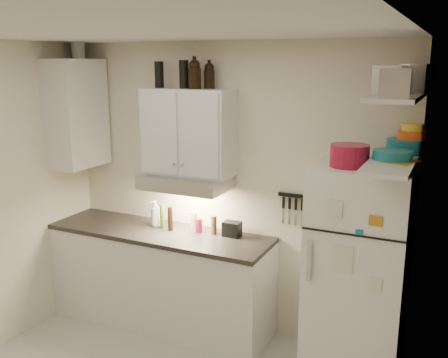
% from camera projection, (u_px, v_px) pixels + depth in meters
% --- Properties ---
extents(ceiling, '(3.20, 3.00, 0.02)m').
position_uv_depth(ceiling, '(118.00, 28.00, 2.88)').
color(ceiling, white).
rests_on(ceiling, ground).
extents(back_wall, '(3.20, 0.02, 2.60)m').
position_uv_depth(back_wall, '(228.00, 189.00, 4.51)').
color(back_wall, beige).
rests_on(back_wall, ground).
extents(right_wall, '(0.02, 3.00, 2.60)m').
position_uv_depth(right_wall, '(391.00, 291.00, 2.50)').
color(right_wall, beige).
rests_on(right_wall, ground).
extents(base_cabinet, '(2.10, 0.60, 0.88)m').
position_uv_depth(base_cabinet, '(161.00, 279.00, 4.66)').
color(base_cabinet, silver).
rests_on(base_cabinet, floor).
extents(countertop, '(2.10, 0.62, 0.04)m').
position_uv_depth(countertop, '(159.00, 233.00, 4.56)').
color(countertop, '#2A2724').
rests_on(countertop, base_cabinet).
extents(upper_cabinet, '(0.80, 0.33, 0.75)m').
position_uv_depth(upper_cabinet, '(189.00, 132.00, 4.36)').
color(upper_cabinet, silver).
rests_on(upper_cabinet, back_wall).
extents(side_cabinet, '(0.33, 0.55, 1.00)m').
position_uv_depth(side_cabinet, '(76.00, 113.00, 4.69)').
color(side_cabinet, silver).
rests_on(side_cabinet, left_wall).
extents(range_hood, '(0.76, 0.46, 0.12)m').
position_uv_depth(range_hood, '(186.00, 182.00, 4.40)').
color(range_hood, silver).
rests_on(range_hood, back_wall).
extents(fridge, '(0.70, 0.68, 1.70)m').
position_uv_depth(fridge, '(358.00, 275.00, 3.78)').
color(fridge, white).
rests_on(fridge, floor).
extents(shelf_hi, '(0.30, 0.95, 0.03)m').
position_uv_depth(shelf_hi, '(397.00, 97.00, 3.27)').
color(shelf_hi, silver).
rests_on(shelf_hi, right_wall).
extents(shelf_lo, '(0.30, 0.95, 0.03)m').
position_uv_depth(shelf_lo, '(392.00, 162.00, 3.37)').
color(shelf_lo, silver).
rests_on(shelf_lo, right_wall).
extents(knife_strip, '(0.42, 0.02, 0.03)m').
position_uv_depth(knife_strip, '(302.00, 197.00, 4.19)').
color(knife_strip, black).
rests_on(knife_strip, back_wall).
extents(dutch_oven, '(0.36, 0.36, 0.16)m').
position_uv_depth(dutch_oven, '(349.00, 156.00, 3.51)').
color(dutch_oven, maroon).
rests_on(dutch_oven, fridge).
extents(book_stack, '(0.25, 0.28, 0.08)m').
position_uv_depth(book_stack, '(400.00, 167.00, 3.32)').
color(book_stack, '#C37A18').
rests_on(book_stack, fridge).
extents(spice_jar, '(0.06, 0.06, 0.09)m').
position_uv_depth(spice_jar, '(376.00, 162.00, 3.47)').
color(spice_jar, silver).
rests_on(spice_jar, fridge).
extents(stock_pot, '(0.32, 0.32, 0.19)m').
position_uv_depth(stock_pot, '(414.00, 78.00, 3.46)').
color(stock_pot, silver).
rests_on(stock_pot, shelf_hi).
extents(tin_a, '(0.21, 0.19, 0.19)m').
position_uv_depth(tin_a, '(390.00, 80.00, 3.23)').
color(tin_a, '#AAAAAD').
rests_on(tin_a, shelf_hi).
extents(tin_b, '(0.18, 0.18, 0.17)m').
position_uv_depth(tin_b, '(395.00, 83.00, 2.90)').
color(tin_b, '#AAAAAD').
rests_on(tin_b, shelf_hi).
extents(bowl_teal, '(0.26, 0.26, 0.10)m').
position_uv_depth(bowl_teal, '(405.00, 146.00, 3.61)').
color(bowl_teal, '#17727F').
rests_on(bowl_teal, shelf_lo).
extents(bowl_orange, '(0.21, 0.21, 0.06)m').
position_uv_depth(bowl_orange, '(412.00, 135.00, 3.60)').
color(bowl_orange, '#E45015').
rests_on(bowl_orange, bowl_teal).
extents(bowl_yellow, '(0.16, 0.16, 0.05)m').
position_uv_depth(bowl_yellow, '(413.00, 127.00, 3.59)').
color(bowl_yellow, yellow).
rests_on(bowl_yellow, bowl_orange).
extents(plates, '(0.34, 0.34, 0.07)m').
position_uv_depth(plates, '(393.00, 155.00, 3.37)').
color(plates, '#17727F').
rests_on(plates, shelf_lo).
extents(growler_a, '(0.14, 0.14, 0.25)m').
position_uv_depth(growler_a, '(195.00, 74.00, 4.19)').
color(growler_a, black).
rests_on(growler_a, upper_cabinet).
extents(growler_b, '(0.11, 0.11, 0.22)m').
position_uv_depth(growler_b, '(209.00, 75.00, 4.24)').
color(growler_b, black).
rests_on(growler_b, upper_cabinet).
extents(thermos_a, '(0.11, 0.11, 0.24)m').
position_uv_depth(thermos_a, '(184.00, 74.00, 4.28)').
color(thermos_a, black).
rests_on(thermos_a, upper_cabinet).
extents(thermos_b, '(0.10, 0.10, 0.23)m').
position_uv_depth(thermos_b, '(159.00, 75.00, 4.38)').
color(thermos_b, black).
rests_on(thermos_b, upper_cabinet).
extents(side_jar, '(0.16, 0.16, 0.17)m').
position_uv_depth(side_jar, '(78.00, 50.00, 4.68)').
color(side_jar, silver).
rests_on(side_jar, side_cabinet).
extents(soap_bottle, '(0.13, 0.13, 0.28)m').
position_uv_depth(soap_bottle, '(156.00, 212.00, 4.65)').
color(soap_bottle, silver).
rests_on(soap_bottle, countertop).
extents(pepper_mill, '(0.06, 0.06, 0.17)m').
position_uv_depth(pepper_mill, '(214.00, 225.00, 4.45)').
color(pepper_mill, brown).
rests_on(pepper_mill, countertop).
extents(oil_bottle, '(0.05, 0.05, 0.23)m').
position_uv_depth(oil_bottle, '(162.00, 216.00, 4.60)').
color(oil_bottle, '#43731C').
rests_on(oil_bottle, countertop).
extents(vinegar_bottle, '(0.05, 0.05, 0.22)m').
position_uv_depth(vinegar_bottle, '(170.00, 219.00, 4.53)').
color(vinegar_bottle, black).
rests_on(vinegar_bottle, countertop).
extents(clear_bottle, '(0.07, 0.07, 0.19)m').
position_uv_depth(clear_bottle, '(194.00, 222.00, 4.50)').
color(clear_bottle, silver).
rests_on(clear_bottle, countertop).
extents(red_jar, '(0.08, 0.08, 0.13)m').
position_uv_depth(red_jar, '(199.00, 225.00, 4.50)').
color(red_jar, maroon).
rests_on(red_jar, countertop).
extents(caddy, '(0.15, 0.11, 0.13)m').
position_uv_depth(caddy, '(232.00, 229.00, 4.40)').
color(caddy, black).
rests_on(caddy, countertop).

